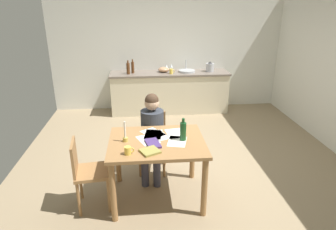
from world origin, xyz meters
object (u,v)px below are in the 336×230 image
(wine_bottle_on_table, at_px, (183,131))
(mixing_bowl, at_px, (164,70))
(person_seated, at_px, (152,131))
(wine_glass_near_sink, at_px, (171,66))
(chair_side_empty, at_px, (87,171))
(bottle_oil, at_px, (128,68))
(bottle_vinegar, at_px, (133,67))
(wine_glass_by_kettle, at_px, (166,66))
(stovetop_kettle, at_px, (210,67))
(book_cookery, at_px, (150,151))
(sink_unit, at_px, (187,71))
(candlestick, at_px, (125,136))
(coffee_mug, at_px, (128,150))
(book_magazine, at_px, (153,143))
(teacup_on_counter, at_px, (171,71))
(chair_at_table, at_px, (153,139))
(dining_table, at_px, (157,150))

(wine_bottle_on_table, height_order, mixing_bowl, wine_bottle_on_table)
(person_seated, height_order, wine_glass_near_sink, person_seated)
(chair_side_empty, relative_size, bottle_oil, 3.00)
(bottle_vinegar, distance_m, wine_glass_by_kettle, 0.76)
(stovetop_kettle, bearing_deg, person_seated, -118.07)
(mixing_bowl, relative_size, wine_glass_by_kettle, 1.55)
(book_cookery, bearing_deg, sink_unit, 48.76)
(chair_side_empty, relative_size, mixing_bowl, 3.68)
(candlestick, height_order, wine_glass_near_sink, wine_glass_near_sink)
(sink_unit, relative_size, bottle_oil, 1.23)
(chair_side_empty, bearing_deg, coffee_mug, -21.12)
(candlestick, bearing_deg, book_magazine, -18.63)
(chair_side_empty, relative_size, wine_glass_near_sink, 5.71)
(book_magazine, height_order, bottle_oil, bottle_oil)
(book_cookery, relative_size, wine_bottle_on_table, 0.70)
(sink_unit, relative_size, teacup_on_counter, 3.16)
(wine_glass_by_kettle, height_order, teacup_on_counter, wine_glass_by_kettle)
(coffee_mug, distance_m, bottle_vinegar, 3.47)
(chair_side_empty, relative_size, coffee_mug, 8.04)
(mixing_bowl, bearing_deg, chair_at_table, -98.07)
(sink_unit, distance_m, bottle_oil, 1.29)
(chair_side_empty, height_order, teacup_on_counter, teacup_on_counter)
(dining_table, bearing_deg, chair_side_empty, -172.76)
(chair_at_table, relative_size, wine_glass_by_kettle, 5.63)
(candlestick, bearing_deg, dining_table, -3.38)
(mixing_bowl, bearing_deg, stovetop_kettle, -2.48)
(person_seated, distance_m, teacup_on_counter, 2.53)
(chair_at_table, bearing_deg, mixing_bowl, 81.93)
(chair_side_empty, relative_size, book_magazine, 3.44)
(book_cookery, xyz_separation_m, wine_glass_near_sink, (0.61, 3.60, 0.20))
(chair_at_table, distance_m, teacup_on_counter, 2.42)
(book_cookery, xyz_separation_m, bottle_vinegar, (-0.25, 3.44, 0.22))
(person_seated, xyz_separation_m, coffee_mug, (-0.29, -0.86, 0.16))
(candlestick, height_order, book_cookery, candlestick)
(person_seated, xyz_separation_m, bottle_vinegar, (-0.30, 2.61, 0.35))
(wine_bottle_on_table, xyz_separation_m, bottle_vinegar, (-0.65, 3.17, 0.12))
(chair_at_table, distance_m, coffee_mug, 1.11)
(bottle_vinegar, height_order, mixing_bowl, bottle_vinegar)
(wine_glass_near_sink, xyz_separation_m, wine_glass_by_kettle, (-0.11, 0.00, 0.00))
(dining_table, distance_m, bottle_vinegar, 3.20)
(wine_bottle_on_table, relative_size, wine_glass_by_kettle, 1.81)
(coffee_mug, relative_size, candlestick, 0.43)
(bottle_vinegar, relative_size, stovetop_kettle, 1.37)
(wine_bottle_on_table, bearing_deg, mixing_bowl, 89.64)
(chair_at_table, distance_m, person_seated, 0.24)
(candlestick, bearing_deg, wine_glass_near_sink, 74.95)
(book_cookery, bearing_deg, chair_side_empty, 141.00)
(book_magazine, distance_m, bottle_oil, 3.20)
(candlestick, bearing_deg, chair_side_empty, -164.49)
(book_cookery, xyz_separation_m, teacup_on_counter, (0.58, 3.30, 0.15))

